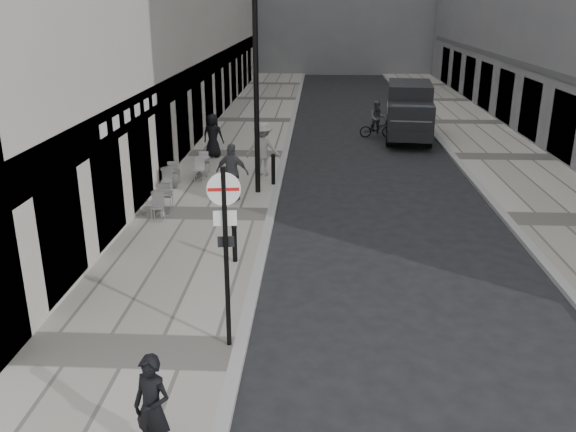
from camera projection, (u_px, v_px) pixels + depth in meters
name	position (u px, v px, depth m)	size (l,w,h in m)	color
sidewalk	(237.00, 155.00, 25.56)	(4.00, 60.00, 0.12)	#A6A096
far_sidewalk	(503.00, 158.00, 25.03)	(4.00, 60.00, 0.12)	#A6A096
walking_man	(152.00, 408.00, 8.30)	(0.58, 0.38, 1.59)	black
sign_post	(225.00, 235.00, 10.60)	(0.58, 0.13, 3.41)	black
lamppost	(256.00, 82.00, 19.16)	(0.29, 0.29, 6.53)	black
bollard_near	(273.00, 170.00, 21.05)	(0.14, 0.14, 1.02)	black
bollard_far	(235.00, 244.00, 14.80)	(0.12, 0.12, 0.89)	black
panel_van	(409.00, 108.00, 28.40)	(2.52, 5.51, 2.51)	black
cyclist	(377.00, 123.00, 28.84)	(1.64, 0.64, 1.74)	black
pedestrian_a	(232.00, 172.00, 19.21)	(1.08, 0.45, 1.85)	#515256
pedestrian_b	(263.00, 149.00, 21.98)	(1.27, 0.73, 1.96)	#9D9691
pedestrian_c	(213.00, 135.00, 24.69)	(0.86, 0.56, 1.76)	black
cafe_table_near	(170.00, 176.00, 20.62)	(0.65, 1.46, 0.83)	#BBBBBD
cafe_table_mid	(162.00, 201.00, 18.10)	(0.64, 1.44, 0.82)	#A6A6A9
cafe_table_far	(202.00, 165.00, 22.02)	(0.65, 1.46, 0.83)	silver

